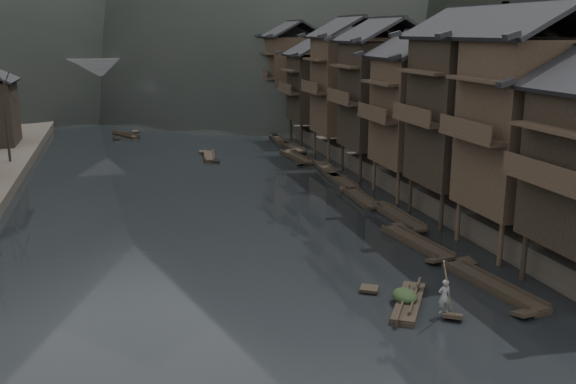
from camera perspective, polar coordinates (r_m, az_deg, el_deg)
name	(u,v)px	position (r m, az deg, el deg)	size (l,w,h in m)	color
water	(244,268)	(36.72, -3.92, -6.74)	(300.00, 300.00, 0.00)	black
right_bank	(452,128)	(85.42, 14.34, 5.50)	(40.00, 200.00, 1.80)	#2D2823
stilt_houses	(393,80)	(58.16, 9.31, 9.77)	(9.00, 67.60, 15.01)	black
moored_sampans	(328,173)	(59.68, 3.55, 1.66)	(3.31, 61.67, 0.47)	black
midriver_boats	(164,144)	(76.41, -11.00, 4.18)	(10.76, 22.82, 0.45)	black
stone_bridge	(157,82)	(106.22, -11.56, 9.55)	(40.00, 6.00, 9.00)	#4C4C4F
hero_sampan	(409,302)	(32.31, 10.69, -9.58)	(3.63, 5.01, 0.44)	black
cargo_heap	(405,289)	(32.19, 10.37, -8.51)	(1.18, 1.54, 0.71)	black
boatman	(444,292)	(31.03, 13.74, -8.61)	(0.61, 0.40, 1.68)	slate
bamboo_pole	(452,235)	(30.19, 14.37, -3.71)	(0.06, 0.06, 4.61)	#8C7A51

